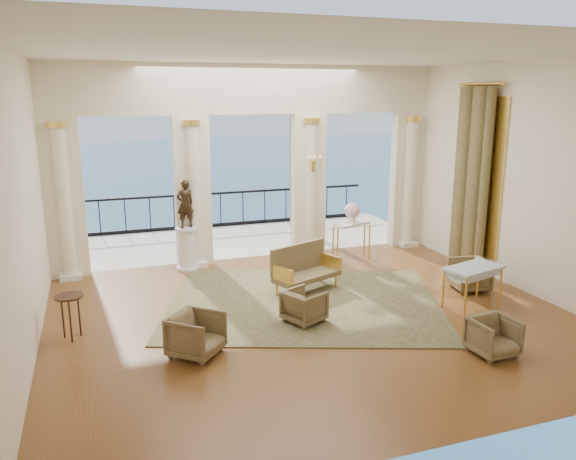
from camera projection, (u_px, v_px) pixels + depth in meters
name	position (u px, v px, depth m)	size (l,w,h in m)	color
floor	(312.00, 317.00, 9.96)	(9.00, 9.00, 0.00)	#46290C
room_walls	(342.00, 162.00, 8.25)	(9.00, 9.00, 9.00)	white
arcade	(252.00, 151.00, 12.86)	(9.00, 0.56, 4.50)	beige
terrace	(234.00, 241.00, 15.29)	(10.00, 3.60, 0.10)	beige
balustrade	(221.00, 213.00, 16.65)	(9.00, 0.06, 1.03)	black
palm_tree	(293.00, 85.00, 15.69)	(2.00, 2.00, 4.50)	#4C3823
sea	(126.00, 179.00, 66.44)	(160.00, 160.00, 0.00)	#215989
curtain	(470.00, 180.00, 12.23)	(0.33, 1.40, 4.09)	#4B4323
window_frame	(478.00, 176.00, 12.27)	(0.04, 1.60, 3.40)	#EEBF4E
wall_sconce	(314.00, 165.00, 13.10)	(0.30, 0.11, 0.33)	#EEBF4E
rug	(304.00, 303.00, 10.60)	(5.02, 3.90, 0.02)	#32351B
armchair_a	(196.00, 333.00, 8.42)	(0.70, 0.65, 0.72)	#42321B
armchair_b	(494.00, 335.00, 8.44)	(0.62, 0.58, 0.64)	#42321B
armchair_c	(470.00, 273.00, 11.24)	(0.68, 0.63, 0.70)	#42321B
armchair_d	(304.00, 305.00, 9.66)	(0.61, 0.57, 0.63)	#42321B
settee	(304.00, 268.00, 11.21)	(1.52, 1.09, 0.93)	#42321B
game_table	(473.00, 271.00, 10.33)	(1.22, 0.87, 0.76)	silver
pedestal	(187.00, 249.00, 12.54)	(0.53, 0.53, 0.97)	silver
statue	(185.00, 204.00, 12.30)	(0.39, 0.25, 1.06)	black
console_table	(352.00, 229.00, 13.29)	(1.00, 0.67, 0.88)	silver
urn	(352.00, 212.00, 13.19)	(0.36, 0.36, 0.48)	silver
side_table	(69.00, 302.00, 8.93)	(0.45, 0.45, 0.73)	black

